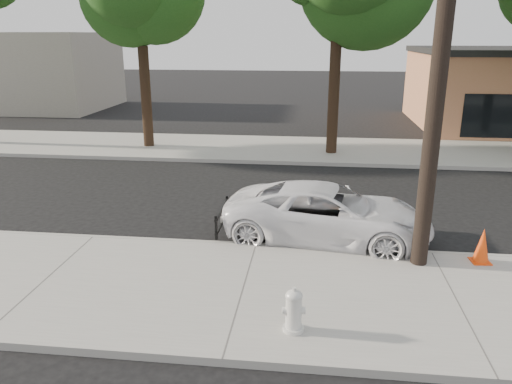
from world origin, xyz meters
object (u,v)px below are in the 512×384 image
utility_pole (442,43)px  traffic_cone (482,246)px  fire_hydrant (294,311)px  police_cruiser (328,214)px

utility_pole → traffic_cone: (1.33, 0.20, -4.18)m
utility_pole → fire_hydrant: utility_pole is taller
police_cruiser → fire_hydrant: police_cruiser is taller
police_cruiser → traffic_cone: bearing=-102.5°
police_cruiser → fire_hydrant: (-0.63, -4.29, -0.18)m
fire_hydrant → traffic_cone: bearing=31.1°
fire_hydrant → utility_pole: bearing=41.1°
traffic_cone → police_cruiser: bearing=160.0°
police_cruiser → fire_hydrant: 4.34m
utility_pole → fire_hydrant: 5.71m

